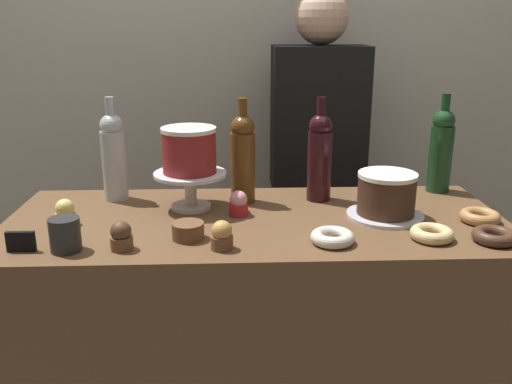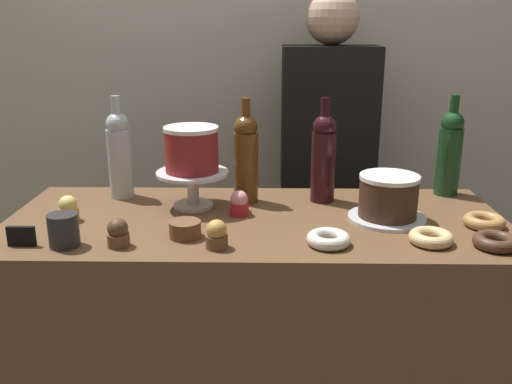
{
  "view_description": "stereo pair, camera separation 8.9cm",
  "coord_description": "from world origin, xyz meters",
  "px_view_note": "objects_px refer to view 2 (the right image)",
  "views": [
    {
      "loc": [
        -0.06,
        -1.48,
        1.48
      ],
      "look_at": [
        0.0,
        0.0,
        1.02
      ],
      "focal_mm": 38.26,
      "sensor_mm": 36.0,
      "label": 1
    },
    {
      "loc": [
        0.03,
        -1.48,
        1.48
      ],
      "look_at": [
        0.0,
        0.0,
        1.02
      ],
      "focal_mm": 38.26,
      "sensor_mm": 36.0,
      "label": 2
    }
  ],
  "objects_px": {
    "donut_sugar": "(329,239)",
    "barista_figure": "(326,189)",
    "price_sign_chalkboard": "(21,236)",
    "wine_bottle_green": "(450,151)",
    "cupcake_strawberry": "(239,204)",
    "cookie_stack": "(185,229)",
    "cupcake_caramel": "(217,235)",
    "donut_maple": "(484,221)",
    "wine_bottle_clear": "(119,153)",
    "wine_bottle_amber": "(246,157)",
    "wine_bottle_dark_red": "(324,156)",
    "cupcake_chocolate": "(118,233)",
    "cupcake_lemon": "(68,209)",
    "chocolate_round_cake": "(389,196)",
    "coffee_cup_ceramic": "(64,230)",
    "white_layer_cake": "(192,149)",
    "cake_stand_pedestal": "(193,183)",
    "donut_chocolate": "(496,241)",
    "donut_glazed": "(431,238)"
  },
  "relations": [
    {
      "from": "donut_sugar",
      "to": "donut_chocolate",
      "type": "relative_size",
      "value": 1.0
    },
    {
      "from": "cake_stand_pedestal",
      "to": "barista_figure",
      "type": "xyz_separation_m",
      "value": [
        0.46,
        0.53,
        -0.18
      ]
    },
    {
      "from": "donut_glazed",
      "to": "coffee_cup_ceramic",
      "type": "distance_m",
      "value": 0.93
    },
    {
      "from": "coffee_cup_ceramic",
      "to": "cupcake_lemon",
      "type": "bearing_deg",
      "value": 106.17
    },
    {
      "from": "cupcake_chocolate",
      "to": "cupcake_lemon",
      "type": "bearing_deg",
      "value": 135.89
    },
    {
      "from": "chocolate_round_cake",
      "to": "cupcake_strawberry",
      "type": "height_order",
      "value": "chocolate_round_cake"
    },
    {
      "from": "chocolate_round_cake",
      "to": "price_sign_chalkboard",
      "type": "distance_m",
      "value": 0.99
    },
    {
      "from": "cupcake_caramel",
      "to": "cupcake_chocolate",
      "type": "bearing_deg",
      "value": 178.52
    },
    {
      "from": "price_sign_chalkboard",
      "to": "coffee_cup_ceramic",
      "type": "relative_size",
      "value": 0.82
    },
    {
      "from": "wine_bottle_dark_red",
      "to": "cookie_stack",
      "type": "height_order",
      "value": "wine_bottle_dark_red"
    },
    {
      "from": "cake_stand_pedestal",
      "to": "cupcake_strawberry",
      "type": "relative_size",
      "value": 2.93
    },
    {
      "from": "wine_bottle_green",
      "to": "price_sign_chalkboard",
      "type": "relative_size",
      "value": 4.65
    },
    {
      "from": "wine_bottle_green",
      "to": "cookie_stack",
      "type": "xyz_separation_m",
      "value": [
        -0.8,
        -0.39,
        -0.12
      ]
    },
    {
      "from": "cookie_stack",
      "to": "wine_bottle_amber",
      "type": "bearing_deg",
      "value": 63.85
    },
    {
      "from": "cupcake_strawberry",
      "to": "cupcake_chocolate",
      "type": "relative_size",
      "value": 1.0
    },
    {
      "from": "donut_sugar",
      "to": "barista_figure",
      "type": "height_order",
      "value": "barista_figure"
    },
    {
      "from": "cupcake_caramel",
      "to": "donut_sugar",
      "type": "bearing_deg",
      "value": 5.05
    },
    {
      "from": "cupcake_caramel",
      "to": "cupcake_strawberry",
      "type": "relative_size",
      "value": 1.0
    },
    {
      "from": "wine_bottle_amber",
      "to": "cookie_stack",
      "type": "bearing_deg",
      "value": -116.15
    },
    {
      "from": "wine_bottle_dark_red",
      "to": "donut_maple",
      "type": "bearing_deg",
      "value": -27.92
    },
    {
      "from": "wine_bottle_clear",
      "to": "price_sign_chalkboard",
      "type": "distance_m",
      "value": 0.46
    },
    {
      "from": "wine_bottle_clear",
      "to": "cupcake_caramel",
      "type": "xyz_separation_m",
      "value": [
        0.34,
        -0.42,
        -0.11
      ]
    },
    {
      "from": "wine_bottle_clear",
      "to": "cupcake_chocolate",
      "type": "height_order",
      "value": "wine_bottle_clear"
    },
    {
      "from": "wine_bottle_amber",
      "to": "wine_bottle_green",
      "type": "relative_size",
      "value": 1.0
    },
    {
      "from": "price_sign_chalkboard",
      "to": "wine_bottle_green",
      "type": "bearing_deg",
      "value": 20.95
    },
    {
      "from": "cupcake_caramel",
      "to": "cookie_stack",
      "type": "height_order",
      "value": "cupcake_caramel"
    },
    {
      "from": "coffee_cup_ceramic",
      "to": "barista_figure",
      "type": "bearing_deg",
      "value": 48.31
    },
    {
      "from": "chocolate_round_cake",
      "to": "coffee_cup_ceramic",
      "type": "height_order",
      "value": "chocolate_round_cake"
    },
    {
      "from": "cupcake_caramel",
      "to": "donut_maple",
      "type": "xyz_separation_m",
      "value": [
        0.73,
        0.16,
        -0.02
      ]
    },
    {
      "from": "wine_bottle_clear",
      "to": "donut_chocolate",
      "type": "distance_m",
      "value": 1.12
    },
    {
      "from": "donut_chocolate",
      "to": "cupcake_chocolate",
      "type": "bearing_deg",
      "value": -179.41
    },
    {
      "from": "chocolate_round_cake",
      "to": "donut_sugar",
      "type": "height_order",
      "value": "chocolate_round_cake"
    },
    {
      "from": "cake_stand_pedestal",
      "to": "cupcake_strawberry",
      "type": "bearing_deg",
      "value": -25.57
    },
    {
      "from": "cupcake_caramel",
      "to": "price_sign_chalkboard",
      "type": "xyz_separation_m",
      "value": [
        -0.49,
        0.0,
        -0.01
      ]
    },
    {
      "from": "chocolate_round_cake",
      "to": "cookie_stack",
      "type": "xyz_separation_m",
      "value": [
        -0.56,
        -0.14,
        -0.05
      ]
    },
    {
      "from": "wine_bottle_green",
      "to": "cupcake_strawberry",
      "type": "relative_size",
      "value": 4.38
    },
    {
      "from": "cupcake_strawberry",
      "to": "cookie_stack",
      "type": "height_order",
      "value": "cupcake_strawberry"
    },
    {
      "from": "cupcake_lemon",
      "to": "cupcake_caramel",
      "type": "height_order",
      "value": "same"
    },
    {
      "from": "cake_stand_pedestal",
      "to": "donut_sugar",
      "type": "relative_size",
      "value": 1.94
    },
    {
      "from": "cupcake_caramel",
      "to": "cupcake_chocolate",
      "type": "xyz_separation_m",
      "value": [
        -0.25,
        0.01,
        0.0
      ]
    },
    {
      "from": "cupcake_strawberry",
      "to": "cookie_stack",
      "type": "relative_size",
      "value": 0.88
    },
    {
      "from": "wine_bottle_clear",
      "to": "coffee_cup_ceramic",
      "type": "height_order",
      "value": "wine_bottle_clear"
    },
    {
      "from": "donut_sugar",
      "to": "donut_maple",
      "type": "xyz_separation_m",
      "value": [
        0.44,
        0.14,
        0.0
      ]
    },
    {
      "from": "chocolate_round_cake",
      "to": "coffee_cup_ceramic",
      "type": "distance_m",
      "value": 0.88
    },
    {
      "from": "chocolate_round_cake",
      "to": "cupcake_lemon",
      "type": "xyz_separation_m",
      "value": [
        -0.91,
        -0.02,
        -0.04
      ]
    },
    {
      "from": "white_layer_cake",
      "to": "wine_bottle_dark_red",
      "type": "height_order",
      "value": "wine_bottle_dark_red"
    },
    {
      "from": "cupcake_lemon",
      "to": "donut_chocolate",
      "type": "xyz_separation_m",
      "value": [
        1.14,
        -0.17,
        -0.02
      ]
    },
    {
      "from": "cupcake_strawberry",
      "to": "donut_maple",
      "type": "height_order",
      "value": "cupcake_strawberry"
    },
    {
      "from": "wine_bottle_amber",
      "to": "barista_figure",
      "type": "relative_size",
      "value": 0.2
    },
    {
      "from": "donut_sugar",
      "to": "wine_bottle_clear",
      "type": "bearing_deg",
      "value": 147.73
    }
  ]
}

